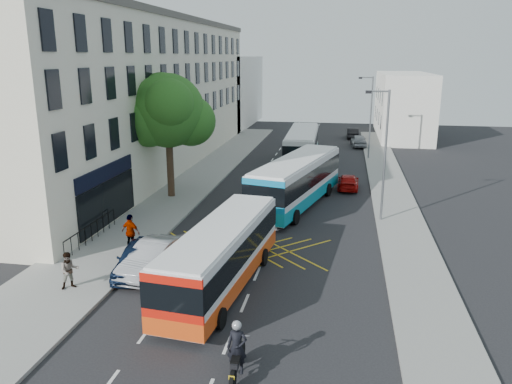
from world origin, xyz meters
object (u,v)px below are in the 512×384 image
at_px(lamp_far, 370,113).
at_px(red_hatchback, 348,182).
at_px(distant_car_dark, 353,133).
at_px(distant_car_silver, 359,141).
at_px(motorbike, 237,350).
at_px(parked_car_silver, 153,258).
at_px(pedestrian_far, 131,232).
at_px(street_tree, 167,111).
at_px(lamp_near, 384,149).
at_px(distant_car_grey, 304,139).
at_px(parked_car_blue, 139,258).
at_px(bus_near, 222,255).
at_px(bus_mid, 297,181).
at_px(bus_far, 302,146).
at_px(pedestrian_near, 69,270).

height_order(lamp_far, red_hatchback, lamp_far).
bearing_deg(distant_car_dark, distant_car_silver, 94.67).
height_order(lamp_far, distant_car_dark, lamp_far).
bearing_deg(motorbike, parked_car_silver, 126.84).
height_order(red_hatchback, pedestrian_far, pedestrian_far).
height_order(street_tree, pedestrian_far, street_tree).
distance_m(distant_car_silver, distant_car_dark, 6.15).
bearing_deg(lamp_near, distant_car_grey, 104.12).
bearing_deg(parked_car_silver, parked_car_blue, -162.07).
xyz_separation_m(bus_near, pedestrian_far, (-5.68, 3.10, -0.40)).
xyz_separation_m(bus_near, bus_mid, (2.04, 13.22, 0.22)).
distance_m(distant_car_silver, pedestrian_far, 36.84).
distance_m(street_tree, red_hatchback, 14.83).
relative_size(parked_car_blue, distant_car_dark, 1.11).
bearing_deg(bus_far, distant_car_silver, 60.95).
relative_size(motorbike, pedestrian_far, 1.16).
relative_size(parked_car_blue, distant_car_grey, 1.03).
bearing_deg(distant_car_silver, motorbike, 79.83).
height_order(motorbike, distant_car_dark, motorbike).
xyz_separation_m(lamp_near, parked_car_silver, (-11.10, -9.73, -3.85)).
relative_size(parked_car_silver, pedestrian_far, 2.38).
distance_m(bus_mid, motorbike, 19.51).
relative_size(bus_near, parked_car_blue, 2.40).
distance_m(street_tree, bus_near, 16.09).
bearing_deg(pedestrian_near, bus_far, 36.38).
distance_m(street_tree, lamp_far, 22.57).
bearing_deg(street_tree, bus_near, -62.10).
bearing_deg(distant_car_grey, lamp_far, -40.40).
bearing_deg(pedestrian_near, lamp_far, 27.91).
distance_m(lamp_far, distant_car_grey, 11.24).
bearing_deg(distant_car_silver, bus_mid, 75.01).
bearing_deg(pedestrian_far, parked_car_blue, 137.49).
bearing_deg(parked_car_blue, bus_mid, 55.98).
bearing_deg(red_hatchback, lamp_near, 105.02).
bearing_deg(parked_car_silver, motorbike, -43.98).
bearing_deg(lamp_near, lamp_far, 90.00).
distance_m(street_tree, pedestrian_far, 11.78).
bearing_deg(bus_far, lamp_near, -70.44).
distance_m(lamp_near, lamp_far, 20.00).
xyz_separation_m(distant_car_dark, pedestrian_near, (-12.61, -45.52, 0.34)).
distance_m(bus_near, bus_far, 27.10).
distance_m(parked_car_silver, pedestrian_near, 3.84).
height_order(lamp_far, bus_near, lamp_far).
relative_size(lamp_near, parked_car_silver, 1.73).
height_order(parked_car_silver, distant_car_grey, parked_car_silver).
xyz_separation_m(bus_mid, distant_car_dark, (4.11, 30.65, -1.09)).
distance_m(red_hatchback, pedestrian_near, 23.43).
height_order(street_tree, distant_car_grey, street_tree).
relative_size(motorbike, pedestrian_near, 1.34).
bearing_deg(lamp_near, bus_mid, 154.54).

